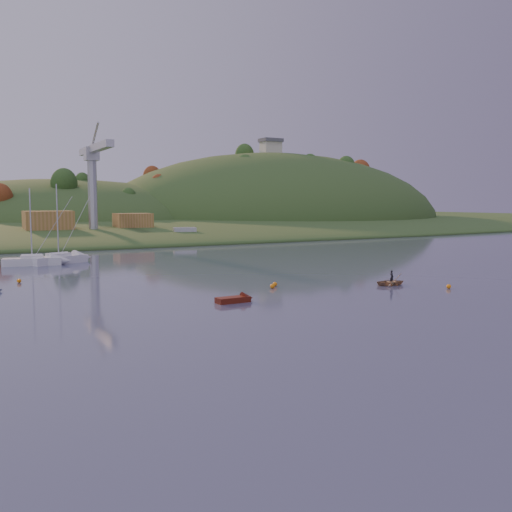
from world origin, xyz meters
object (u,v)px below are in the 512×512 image
canoe (392,282)px  red_tender (240,299)px  sailboat_near (59,259)px  sailboat_far (32,261)px

canoe → red_tender: (-20.10, -1.40, -0.08)m
sailboat_near → sailboat_far: 3.95m
canoe → red_tender: size_ratio=0.88×
red_tender → canoe: bearing=1.4°
sailboat_near → canoe: bearing=-77.9°
sailboat_near → red_tender: (9.39, -42.81, -0.51)m
sailboat_near → canoe: (29.49, -41.40, -0.43)m
sailboat_near → sailboat_far: (-3.90, -0.64, -0.04)m
sailboat_near → red_tender: bearing=-101.0°
red_tender → sailboat_far: bearing=104.9°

